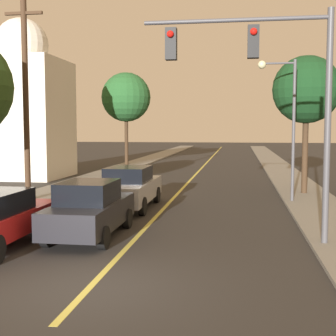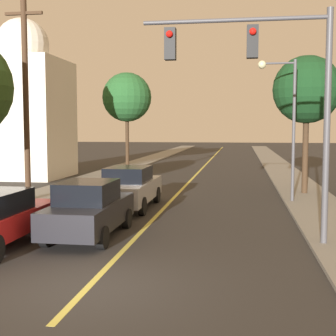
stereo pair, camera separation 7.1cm
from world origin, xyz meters
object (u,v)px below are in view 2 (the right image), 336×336
object	(u,v)px
car_near_lane_front	(89,209)
tree_left_far	(127,97)
car_near_lane_second	(129,187)
tree_right_near	(307,90)
streetlamp_right	(285,109)
utility_pole_left	(26,99)
domed_building_left	(24,108)
traffic_signal_mast	(267,77)

from	to	relation	value
car_near_lane_front	tree_left_far	size ratio (longest dim) A/B	0.57
car_near_lane_second	tree_right_near	xyz separation A→B (m)	(7.72, 5.05, 4.30)
streetlamp_right	utility_pole_left	bearing A→B (deg)	-164.98
domed_building_left	utility_pole_left	bearing A→B (deg)	-63.81
tree_left_far	domed_building_left	xyz separation A→B (m)	(-4.86, -9.15, -1.23)
utility_pole_left	tree_left_far	bearing A→B (deg)	92.17
streetlamp_right	domed_building_left	bearing A→B (deg)	152.28
car_near_lane_front	car_near_lane_second	distance (m)	5.23
car_near_lane_second	utility_pole_left	world-z (taller)	utility_pole_left
car_near_lane_second	tree_left_far	size ratio (longest dim) A/B	0.63
utility_pole_left	domed_building_left	world-z (taller)	domed_building_left
streetlamp_right	tree_left_far	distance (m)	21.20
car_near_lane_second	traffic_signal_mast	xyz separation A→B (m)	(5.25, -5.34, 3.88)
utility_pole_left	streetlamp_right	bearing A→B (deg)	15.02
traffic_signal_mast	domed_building_left	world-z (taller)	domed_building_left
traffic_signal_mast	tree_left_far	world-z (taller)	tree_left_far
car_near_lane_second	traffic_signal_mast	size ratio (longest dim) A/B	0.77
tree_right_near	domed_building_left	bearing A→B (deg)	161.32
car_near_lane_front	domed_building_left	xyz separation A→B (m)	(-9.89, 16.23, 3.84)
domed_building_left	traffic_signal_mast	bearing A→B (deg)	-47.18
car_near_lane_front	domed_building_left	size ratio (longest dim) A/B	0.42
tree_left_far	utility_pole_left	bearing A→B (deg)	-87.83
car_near_lane_front	car_near_lane_second	world-z (taller)	car_near_lane_second
car_near_lane_front	tree_right_near	size ratio (longest dim) A/B	0.66
utility_pole_left	tree_right_near	distance (m)	13.20
car_near_lane_front	utility_pole_left	size ratio (longest dim) A/B	0.53
car_near_lane_front	streetlamp_right	world-z (taller)	streetlamp_right
streetlamp_right	domed_building_left	xyz separation A→B (m)	(-16.34, 8.59, 0.54)
streetlamp_right	utility_pole_left	distance (m)	11.09
car_near_lane_front	tree_left_far	xyz separation A→B (m)	(-5.04, 25.38, 5.07)
traffic_signal_mast	streetlamp_right	distance (m)	7.88
utility_pole_left	tree_left_far	size ratio (longest dim) A/B	1.07
tree_left_far	streetlamp_right	bearing A→B (deg)	-57.08
streetlamp_right	tree_right_near	distance (m)	3.10
car_near_lane_front	tree_right_near	xyz separation A→B (m)	(7.72, 10.28, 4.33)
car_near_lane_front	car_near_lane_second	xyz separation A→B (m)	(0.00, 5.23, 0.03)
streetlamp_right	tree_left_far	size ratio (longest dim) A/B	0.78
streetlamp_right	domed_building_left	distance (m)	18.46
car_near_lane_front	streetlamp_right	size ratio (longest dim) A/B	0.72
traffic_signal_mast	utility_pole_left	world-z (taller)	utility_pole_left
traffic_signal_mast	domed_building_left	size ratio (longest dim) A/B	0.61
traffic_signal_mast	utility_pole_left	size ratio (longest dim) A/B	0.76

